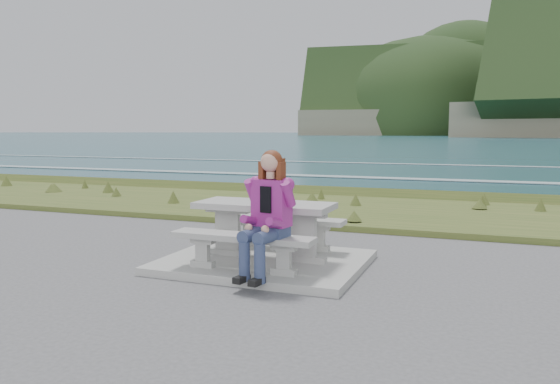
{
  "coord_description": "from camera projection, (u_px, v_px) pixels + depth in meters",
  "views": [
    {
      "loc": [
        2.75,
        -6.56,
        1.79
      ],
      "look_at": [
        -0.24,
        1.2,
        0.85
      ],
      "focal_mm": 35.0,
      "sensor_mm": 36.0,
      "label": 1
    }
  ],
  "objects": [
    {
      "name": "ocean",
      "position": [
        437.0,
        193.0,
        30.72
      ],
      "size": [
        1600.0,
        1600.0,
        0.09
      ],
      "color": "#204E5C",
      "rests_on": "ground"
    },
    {
      "name": "concrete_slab",
      "position": [
        265.0,
        262.0,
        7.26
      ],
      "size": [
        2.6,
        2.1,
        0.1
      ],
      "primitive_type": "cube",
      "color": "#A7A7A1",
      "rests_on": "ground"
    },
    {
      "name": "picnic_table",
      "position": [
        264.0,
        215.0,
        7.19
      ],
      "size": [
        1.8,
        0.75,
        0.75
      ],
      "color": "#A7A7A1",
      "rests_on": "concrete_slab"
    },
    {
      "name": "bench_landward",
      "position": [
        242.0,
        242.0,
        6.56
      ],
      "size": [
        1.8,
        0.35,
        0.45
      ],
      "color": "#A7A7A1",
      "rests_on": "concrete_slab"
    },
    {
      "name": "seated_woman",
      "position": [
        265.0,
        231.0,
        6.29
      ],
      "size": [
        0.52,
        0.79,
        1.47
      ],
      "rotation": [
        0.0,
        0.0,
        -0.16
      ],
      "color": "navy",
      "rests_on": "concrete_slab"
    },
    {
      "name": "grass_verge",
      "position": [
        353.0,
        213.0,
        11.9
      ],
      "size": [
        160.0,
        4.5,
        0.22
      ],
      "primitive_type": "cube",
      "color": "#2F4C1C",
      "rests_on": "ground"
    },
    {
      "name": "bench_seaward",
      "position": [
        283.0,
        224.0,
        7.86
      ],
      "size": [
        1.8,
        0.35,
        0.45
      ],
      "color": "#A7A7A1",
      "rests_on": "concrete_slab"
    },
    {
      "name": "shore_drop",
      "position": [
        379.0,
        198.0,
        14.59
      ],
      "size": [
        160.0,
        0.8,
        2.2
      ],
      "primitive_type": "cube",
      "color": "#706954",
      "rests_on": "ground"
    }
  ]
}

